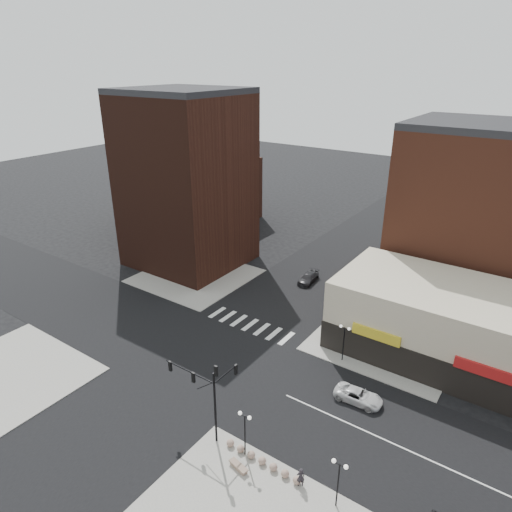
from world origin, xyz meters
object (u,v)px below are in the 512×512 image
Objects in this scene: street_lamp_ne at (344,334)px; stone_bench at (239,467)px; street_lamp_se_b at (339,473)px; traffic_signal at (208,387)px; dark_sedan_north at (308,278)px; pedestrian at (301,477)px; white_suv at (358,396)px; street_lamp_se_a at (245,424)px.

street_lamp_ne reaches higher than stone_bench.
street_lamp_ne is (-7.00, 16.00, 0.00)m from street_lamp_se_b.
traffic_signal is at bearing 179.18° from street_lamp_se_b.
dark_sedan_north is (-11.96, 14.33, -2.64)m from street_lamp_ne.
stone_bench is (-4.67, -1.44, -0.62)m from pedestrian.
white_suv is at bearing 105.59° from street_lamp_se_b.
street_lamp_se_b is 2.28× the size of stone_bench.
dark_sedan_north is 33.75m from stone_bench.
street_lamp_se_a is at bearing -93.58° from street_lamp_ne.
stone_bench is at bearing -73.80° from street_lamp_se_a.
stone_bench is at bearing -21.06° from traffic_signal.
street_lamp_ne is 6.79m from white_suv.
white_suv reaches higher than stone_bench.
traffic_signal is 4.12m from street_lamp_se_a.
street_lamp_se_a is at bearing 153.26° from white_suv.
traffic_signal is 16.62m from street_lamp_ne.
dark_sedan_north is at bearing 109.88° from street_lamp_se_a.
pedestrian is (5.09, 0.00, -2.33)m from street_lamp_se_a.
street_lamp_se_b and street_lamp_ne have the same top height.
traffic_signal reaches higher than pedestrian.
white_suv is 24.91m from dark_sedan_north.
street_lamp_se_a is 16.03m from street_lamp_ne.
pedestrian reaches higher than dark_sedan_north.
street_lamp_se_a reaches higher than white_suv.
street_lamp_se_b is at bearing 139.58° from pedestrian.
street_lamp_se_a and street_lamp_se_b have the same top height.
traffic_signal is at bearing 171.29° from stone_bench.
traffic_signal is 9.72m from pedestrian.
dark_sedan_north is at bearing 103.43° from traffic_signal.
traffic_signal is 1.87× the size of street_lamp_se_b.
traffic_signal is 1.87× the size of street_lamp_ne.
street_lamp_se_b is (8.00, 0.00, 0.00)m from street_lamp_se_a.
traffic_signal is at bearing -106.75° from street_lamp_ne.
street_lamp_se_b is at bearing -63.19° from dark_sedan_north.
dark_sedan_north reaches higher than stone_bench.
pedestrian is 4.93m from stone_bench.
street_lamp_ne is at bearing -116.08° from pedestrian.
dark_sedan_north is (-15.86, 19.21, 0.03)m from white_suv.
dark_sedan_north is at bearing 129.86° from street_lamp_ne.
street_lamp_ne is (4.76, 15.83, -1.67)m from traffic_signal.
dark_sedan_north is at bearing 122.02° from street_lamp_se_b.
traffic_signal is 1.73× the size of white_suv.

